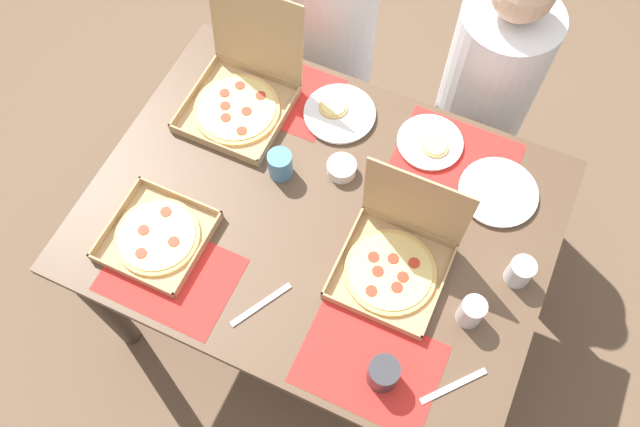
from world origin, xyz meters
name	(u,v)px	position (x,y,z in m)	size (l,w,h in m)	color
ground_plane	(320,300)	(0.00, 0.00, 0.00)	(6.00, 6.00, 0.00)	brown
dining_table	(320,231)	(0.00, 0.00, 0.65)	(1.32, 0.98, 0.76)	#3F3328
placemat_near_left	(170,274)	(-0.30, -0.34, 0.76)	(0.36, 0.26, 0.00)	red
placemat_near_right	(370,364)	(0.30, -0.34, 0.76)	(0.36, 0.26, 0.00)	red
placemat_far_left	(280,92)	(-0.30, 0.34, 0.76)	(0.36, 0.26, 0.00)	red
placemat_far_right	(457,158)	(0.30, 0.34, 0.76)	(0.36, 0.26, 0.00)	red
pizza_box_corner_left	(157,236)	(-0.38, -0.26, 0.78)	(0.27, 0.27, 0.04)	tan
pizza_box_edge_far	(396,257)	(0.25, -0.06, 0.81)	(0.29, 0.29, 0.32)	tan
pizza_box_center	(241,92)	(-0.38, 0.26, 0.82)	(0.31, 0.34, 0.34)	tan
plate_near_left	(430,143)	(0.21, 0.35, 0.77)	(0.20, 0.20, 0.03)	white
plate_far_left	(498,192)	(0.45, 0.27, 0.77)	(0.23, 0.23, 0.02)	white
plate_middle	(339,113)	(-0.09, 0.34, 0.77)	(0.22, 0.22, 0.03)	white
cup_spare	(383,373)	(0.34, -0.36, 0.81)	(0.08, 0.08, 0.09)	#333338
cup_clear_right	(520,272)	(0.57, 0.04, 0.81)	(0.07, 0.07, 0.09)	silver
cup_dark	(280,165)	(-0.16, 0.08, 0.81)	(0.07, 0.07, 0.09)	teal
cup_clear_left	(471,312)	(0.49, -0.12, 0.81)	(0.07, 0.07, 0.10)	silver
condiment_bowl	(340,168)	(0.00, 0.15, 0.78)	(0.09, 0.09, 0.04)	white
fork_by_near_left	(261,305)	(-0.03, -0.32, 0.77)	(0.19, 0.02, 0.01)	#B7B7BC
fork_by_far_right	(453,386)	(0.51, -0.31, 0.77)	(0.19, 0.02, 0.01)	#B7B7BC
diner_left_seat	(331,47)	(-0.30, 0.75, 0.54)	(0.32, 0.32, 1.21)	white
diner_right_seat	(481,105)	(0.30, 0.75, 0.52)	(0.32, 0.32, 1.16)	white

